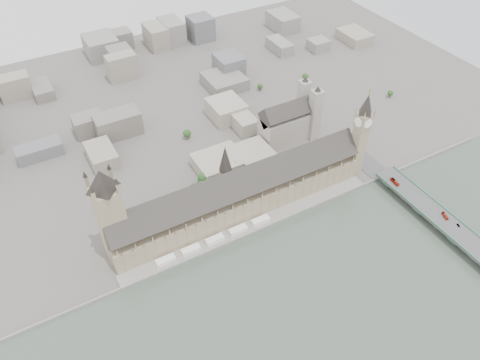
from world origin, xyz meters
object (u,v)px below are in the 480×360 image
car_silver (458,225)px  westminster_bridge (435,216)px  elizabeth_tower (362,130)px  victoria_tower (109,210)px  westminster_abbey (290,121)px  red_bus_north (395,182)px  red_bus_south (445,216)px  car_approach (349,136)px  palace_of_westminster (238,194)px

car_silver → westminster_bridge: bearing=117.7°
elizabeth_tower → victoria_tower: bearing=176.0°
westminster_abbey → car_silver: 212.99m
westminster_abbey → car_silver: westminster_abbey is taller
westminster_abbey → red_bus_north: size_ratio=5.65×
elizabeth_tower → victoria_tower: (-260.00, 18.00, -2.88)m
red_bus_south → car_approach: size_ratio=1.77×
victoria_tower → westminster_abbey: (232.92, 69.00, -30.12)m
victoria_tower → westminster_bridge: (284.00, -113.50, -50.08)m
red_bus_south → westminster_abbey: bearing=125.6°
palace_of_westminster → elizabeth_tower: size_ratio=2.47×
red_bus_south → westminster_bridge: bearing=132.9°
car_silver → elizabeth_tower: bearing=117.7°
westminster_bridge → victoria_tower: bearing=158.2°
westminster_abbey → red_bus_south: westminster_abbey is taller
westminster_bridge → car_approach: size_ratio=58.23×
palace_of_westminster → red_bus_north: 166.30m
elizabeth_tower → car_approach: 69.92m
palace_of_westminster → red_bus_south: (165.35, -114.96, -11.08)m
car_silver → car_approach: bearing=104.1°
red_bus_north → westminster_abbey: bearing=116.0°
car_approach → red_bus_north: bearing=-89.1°
westminster_bridge → red_bus_north: (-5.38, 52.33, 6.80)m
elizabeth_tower → red_bus_south: size_ratio=10.90×
palace_of_westminster → car_approach: (166.38, 31.57, -11.65)m
victoria_tower → car_approach: size_ratio=17.92×
westminster_bridge → red_bus_south: red_bus_south is taller
palace_of_westminster → red_bus_south: 201.69m
red_bus_north → palace_of_westminster: bearing=167.3°
red_bus_north → car_silver: 75.46m
red_bus_north → car_silver: size_ratio=3.15×
victoria_tower → red_bus_north: size_ratio=8.31×
westminster_bridge → car_approach: (4.38, 138.77, 5.93)m
car_silver → red_bus_north: bearing=112.0°
palace_of_westminster → westminster_bridge: bearing=-33.5°
westminster_bridge → westminster_abbey: size_ratio=4.78×
red_bus_south → red_bus_north: bearing=117.9°
westminster_abbey → red_bus_south: (54.42, -190.26, -13.46)m
red_bus_south → car_silver: 14.76m
palace_of_westminster → westminster_abbey: size_ratio=3.90×
victoria_tower → elizabeth_tower: bearing=-4.0°
westminster_bridge → car_silver: (5.59, -22.33, 5.75)m
car_approach → palace_of_westminster: bearing=-161.9°
elizabeth_tower → westminster_bridge: size_ratio=0.33×
elizabeth_tower → red_bus_north: 65.89m
victoria_tower → car_silver: 322.92m
car_silver → westminster_abbey: bearing=119.1°
westminster_bridge → red_bus_south: size_ratio=32.95×
westminster_abbey → car_approach: bearing=-38.3°
victoria_tower → car_approach: bearing=5.0°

